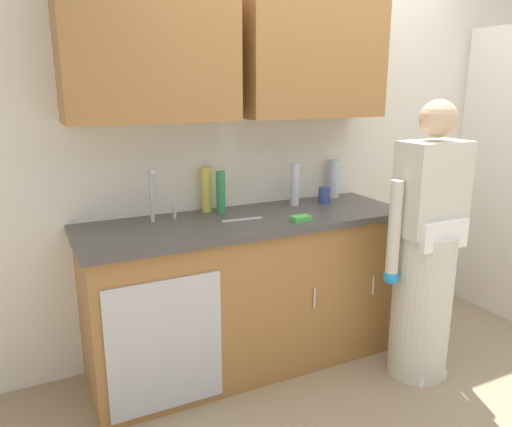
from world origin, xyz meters
TOP-DOWN VIEW (x-y plane):
  - ground_plane at (0.00, 0.00)m, footprint 9.00×9.00m
  - kitchen_wall_with_uppers at (-0.14, 0.99)m, footprint 4.80×0.44m
  - counter_cabinet at (-0.55, 0.70)m, footprint 1.90×0.62m
  - countertop at (-0.55, 0.70)m, footprint 1.96×0.66m
  - sink at (-1.03, 0.71)m, footprint 0.50×0.36m
  - person_at_sink at (0.32, 0.14)m, footprint 0.55×0.34m
  - bottle_water_tall at (-0.65, 0.86)m, footprint 0.06×0.06m
  - bottle_cleaner_spray at (0.22, 0.93)m, footprint 0.08×0.08m
  - bottle_soap at (-0.71, 0.94)m, footprint 0.06×0.06m
  - bottle_water_short at (-0.14, 0.84)m, footprint 0.06×0.06m
  - cup_by_sink at (0.06, 0.81)m, footprint 0.08×0.08m
  - knife_on_counter at (-0.60, 0.66)m, footprint 0.24×0.05m
  - sponge at (-0.31, 0.49)m, footprint 0.11×0.07m

SIDE VIEW (x-z plane):
  - ground_plane at x=0.00m, z-range 0.00..0.00m
  - counter_cabinet at x=-0.55m, z-range 0.00..0.90m
  - person_at_sink at x=0.32m, z-range -0.12..1.50m
  - countertop at x=-0.55m, z-range 0.90..0.94m
  - sink at x=-1.03m, z-range 0.75..1.10m
  - knife_on_counter at x=-0.60m, z-range 0.94..0.95m
  - sponge at x=-0.31m, z-range 0.94..0.97m
  - cup_by_sink at x=0.06m, z-range 0.94..1.04m
  - bottle_water_tall at x=-0.65m, z-range 0.94..1.20m
  - bottle_cleaner_spray at x=0.22m, z-range 0.94..1.20m
  - bottle_water_short at x=-0.14m, z-range 0.94..1.21m
  - bottle_soap at x=-0.71m, z-range 0.94..1.21m
  - kitchen_wall_with_uppers at x=-0.14m, z-range 0.13..2.83m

